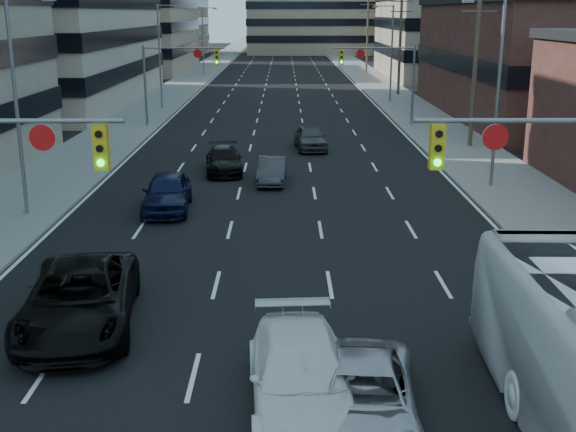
# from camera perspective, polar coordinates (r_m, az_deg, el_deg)

# --- Properties ---
(road_surface) EXTENTS (18.00, 300.00, 0.02)m
(road_surface) POSITION_cam_1_polar(r_m,az_deg,el_deg) (139.63, -0.47, 12.38)
(road_surface) COLOR black
(road_surface) RESTS_ON ground
(sidewalk_left) EXTENTS (5.00, 300.00, 0.15)m
(sidewalk_left) POSITION_cam_1_polar(r_m,az_deg,el_deg) (140.13, -5.29, 12.35)
(sidewalk_left) COLOR slate
(sidewalk_left) RESTS_ON ground
(sidewalk_right) EXTENTS (5.00, 300.00, 0.15)m
(sidewalk_right) POSITION_cam_1_polar(r_m,az_deg,el_deg) (140.07, 4.36, 12.37)
(sidewalk_right) COLOR slate
(sidewalk_right) RESTS_ON ground
(office_left_far) EXTENTS (20.00, 30.00, 16.00)m
(office_left_far) POSITION_cam_1_polar(r_m,az_deg,el_deg) (112.06, -13.34, 15.22)
(office_left_far) COLOR gray
(office_left_far) RESTS_ON ground
(storefront_right_mid) EXTENTS (20.00, 30.00, 9.00)m
(storefront_right_mid) POSITION_cam_1_polar(r_m,az_deg,el_deg) (64.02, 21.80, 11.27)
(storefront_right_mid) COLOR #472119
(storefront_right_mid) RESTS_ON ground
(office_right_far) EXTENTS (22.00, 28.00, 14.00)m
(office_right_far) POSITION_cam_1_polar(r_m,az_deg,el_deg) (100.46, 14.36, 14.56)
(office_right_far) COLOR gray
(office_right_far) RESTS_ON ground
(bg_block_left) EXTENTS (24.00, 24.00, 20.00)m
(bg_block_left) POSITION_cam_1_polar(r_m,az_deg,el_deg) (152.06, -11.52, 16.12)
(bg_block_left) COLOR #ADA089
(bg_block_left) RESTS_ON ground
(bg_block_right) EXTENTS (22.00, 22.00, 12.00)m
(bg_block_right) POSITION_cam_1_polar(r_m,az_deg,el_deg) (142.94, 12.90, 14.48)
(bg_block_right) COLOR gray
(bg_block_right) RESTS_ON ground
(signal_near_right) EXTENTS (6.59, 0.33, 6.00)m
(signal_near_right) POSITION_cam_1_polar(r_m,az_deg,el_deg) (19.19, 21.41, 2.67)
(signal_near_right) COLOR slate
(signal_near_right) RESTS_ON ground
(signal_far_left) EXTENTS (6.09, 0.33, 6.00)m
(signal_far_left) POSITION_cam_1_polar(r_m,az_deg,el_deg) (55.11, -8.88, 11.42)
(signal_far_left) COLOR slate
(signal_far_left) RESTS_ON ground
(signal_far_right) EXTENTS (6.09, 0.33, 6.00)m
(signal_far_right) POSITION_cam_1_polar(r_m,az_deg,el_deg) (55.01, 7.49, 11.47)
(signal_far_right) COLOR slate
(signal_far_right) RESTS_ON ground
(utility_pole_block) EXTENTS (2.20, 0.28, 11.00)m
(utility_pole_block) POSITION_cam_1_polar(r_m,az_deg,el_deg) (46.97, 14.63, 12.19)
(utility_pole_block) COLOR #4C3D2D
(utility_pole_block) RESTS_ON ground
(utility_pole_midblock) EXTENTS (2.20, 0.28, 11.00)m
(utility_pole_midblock) POSITION_cam_1_polar(r_m,az_deg,el_deg) (76.35, 8.87, 13.70)
(utility_pole_midblock) COLOR #4C3D2D
(utility_pole_midblock) RESTS_ON ground
(utility_pole_distant) EXTENTS (2.20, 0.28, 11.00)m
(utility_pole_distant) POSITION_cam_1_polar(r_m,az_deg,el_deg) (106.07, 6.30, 14.32)
(utility_pole_distant) COLOR #4C3D2D
(utility_pole_distant) RESTS_ON ground
(streetlight_left_near) EXTENTS (2.03, 0.22, 9.00)m
(streetlight_left_near) POSITION_cam_1_polar(r_m,az_deg,el_deg) (31.44, -20.46, 8.84)
(streetlight_left_near) COLOR slate
(streetlight_left_near) RESTS_ON ground
(streetlight_left_mid) EXTENTS (2.03, 0.22, 9.00)m
(streetlight_left_mid) POSITION_cam_1_polar(r_m,az_deg,el_deg) (65.34, -9.98, 12.69)
(streetlight_left_mid) COLOR slate
(streetlight_left_mid) RESTS_ON ground
(streetlight_left_far) EXTENTS (2.03, 0.22, 9.00)m
(streetlight_left_far) POSITION_cam_1_polar(r_m,az_deg,el_deg) (100.01, -6.64, 13.81)
(streetlight_left_far) COLOR slate
(streetlight_left_far) RESTS_ON ground
(streetlight_right_near) EXTENTS (2.03, 0.22, 9.00)m
(streetlight_right_near) POSITION_cam_1_polar(r_m,az_deg,el_deg) (35.95, 16.06, 9.97)
(streetlight_right_near) COLOR slate
(streetlight_right_near) RESTS_ON ground
(streetlight_right_far) EXTENTS (2.03, 0.22, 9.00)m
(streetlight_right_far) POSITION_cam_1_polar(r_m,az_deg,el_deg) (70.17, 8.07, 12.97)
(streetlight_right_far) COLOR slate
(streetlight_right_far) RESTS_ON ground
(black_pickup) EXTENTS (3.65, 6.56, 1.73)m
(black_pickup) POSITION_cam_1_polar(r_m,az_deg,el_deg) (20.43, -16.19, -6.27)
(black_pickup) COLOR black
(black_pickup) RESTS_ON ground
(white_van) EXTENTS (2.51, 5.52, 1.57)m
(white_van) POSITION_cam_1_polar(r_m,az_deg,el_deg) (15.86, 1.01, -12.59)
(white_van) COLOR white
(white_van) RESTS_ON ground
(silver_suv) EXTENTS (2.64, 4.98, 1.33)m
(silver_suv) POSITION_cam_1_polar(r_m,az_deg,el_deg) (15.42, 6.00, -14.05)
(silver_suv) COLOR #AAA9AE
(silver_suv) RESTS_ON ground
(sedan_blue) EXTENTS (2.23, 4.94, 1.65)m
(sedan_blue) POSITION_cam_1_polar(r_m,az_deg,el_deg) (31.68, -9.55, 1.88)
(sedan_blue) COLOR black
(sedan_blue) RESTS_ON ground
(sedan_grey_center) EXTENTS (1.49, 3.93, 1.28)m
(sedan_grey_center) POSITION_cam_1_polar(r_m,az_deg,el_deg) (36.42, -1.27, 3.61)
(sedan_grey_center) COLOR #313234
(sedan_grey_center) RESTS_ON ground
(sedan_black_far) EXTENTS (2.37, 4.83, 1.35)m
(sedan_black_far) POSITION_cam_1_polar(r_m,az_deg,el_deg) (38.95, -5.10, 4.41)
(sedan_black_far) COLOR black
(sedan_black_far) RESTS_ON ground
(sedan_grey_right) EXTENTS (2.19, 4.63, 1.53)m
(sedan_grey_right) POSITION_cam_1_polar(r_m,az_deg,el_deg) (45.49, 1.77, 6.22)
(sedan_grey_right) COLOR #3A3A3D
(sedan_grey_right) RESTS_ON ground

